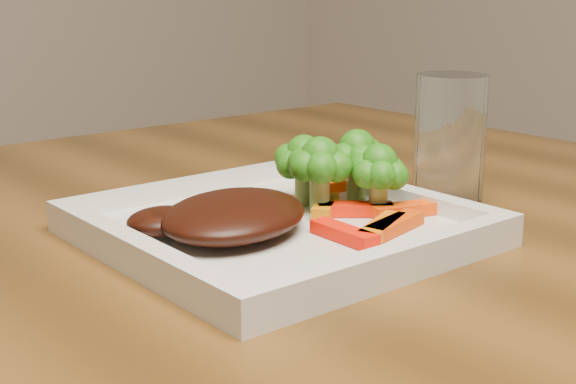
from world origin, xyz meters
TOP-DOWN VIEW (x-y plane):
  - plate at (0.37, 0.13)m, footprint 0.27×0.27m
  - steak at (0.32, 0.13)m, footprint 0.16×0.15m
  - broccoli_0 at (0.42, 0.16)m, footprint 0.06×0.06m
  - broccoli_1 at (0.46, 0.14)m, footprint 0.07×0.07m
  - broccoli_2 at (0.45, 0.10)m, footprint 0.06×0.06m
  - broccoli_3 at (0.41, 0.14)m, footprint 0.08×0.08m
  - carrot_0 at (0.42, 0.06)m, footprint 0.07×0.03m
  - carrot_1 at (0.46, 0.08)m, footprint 0.06×0.04m
  - carrot_2 at (0.38, 0.07)m, footprint 0.02×0.06m
  - carrot_3 at (0.47, 0.18)m, footprint 0.06×0.02m
  - carrot_4 at (0.38, 0.18)m, footprint 0.05×0.04m
  - carrot_5 at (0.43, 0.11)m, footprint 0.06×0.05m
  - carrot_6 at (0.42, 0.13)m, footprint 0.05×0.05m
  - drinking_glass at (0.55, 0.11)m, footprint 0.08×0.08m
  - carrot_7 at (0.41, 0.06)m, footprint 0.06×0.04m

SIDE VIEW (x-z plane):
  - plate at x=0.37m, z-range 0.75..0.76m
  - carrot_0 at x=0.42m, z-range 0.76..0.77m
  - carrot_1 at x=0.46m, z-range 0.76..0.77m
  - carrot_2 at x=0.38m, z-range 0.76..0.77m
  - carrot_3 at x=0.47m, z-range 0.76..0.77m
  - carrot_4 at x=0.38m, z-range 0.76..0.77m
  - carrot_5 at x=0.43m, z-range 0.76..0.77m
  - carrot_6 at x=0.42m, z-range 0.76..0.77m
  - carrot_7 at x=0.41m, z-range 0.76..0.77m
  - steak at x=0.32m, z-range 0.76..0.79m
  - broccoli_2 at x=0.45m, z-range 0.76..0.82m
  - broccoli_3 at x=0.41m, z-range 0.76..0.82m
  - broccoli_1 at x=0.46m, z-range 0.76..0.83m
  - broccoli_0 at x=0.42m, z-range 0.76..0.83m
  - drinking_glass at x=0.55m, z-range 0.75..0.87m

